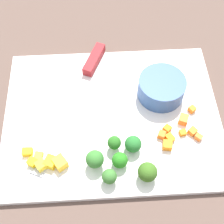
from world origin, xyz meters
TOP-DOWN VIEW (x-y plane):
  - ground_plane at (0.00, 0.00)m, footprint 4.00×4.00m
  - cutting_board at (0.00, 0.00)m, footprint 0.41×0.32m
  - prep_bowl at (-0.10, -0.04)m, footprint 0.09×0.09m
  - chef_knife at (0.05, -0.08)m, footprint 0.15×0.29m
  - carrot_dice_0 at (-0.10, 0.06)m, footprint 0.02×0.02m
  - carrot_dice_1 at (-0.15, 0.06)m, footprint 0.02×0.02m
  - carrot_dice_2 at (-0.10, 0.04)m, footprint 0.02×0.02m
  - carrot_dice_3 at (-0.09, 0.07)m, footprint 0.02×0.02m
  - carrot_dice_4 at (-0.13, 0.05)m, footprint 0.01×0.01m
  - carrot_dice_5 at (-0.15, 0.00)m, footprint 0.02×0.02m
  - carrot_dice_6 at (-0.13, 0.02)m, footprint 0.02×0.02m
  - carrot_dice_7 at (-0.15, 0.05)m, footprint 0.02×0.02m
  - carrot_dice_8 at (-0.09, 0.05)m, footprint 0.02×0.02m
  - pepper_dice_0 at (0.13, 0.08)m, footprint 0.02×0.02m
  - pepper_dice_1 at (0.14, 0.09)m, footprint 0.02×0.02m
  - pepper_dice_2 at (0.13, 0.10)m, footprint 0.02×0.02m
  - pepper_dice_3 at (0.10, 0.10)m, footprint 0.03×0.03m
  - pepper_dice_4 at (0.11, 0.09)m, footprint 0.03×0.03m
  - pepper_dice_5 at (0.15, 0.07)m, footprint 0.02×0.01m
  - broccoli_floret_0 at (0.01, 0.13)m, footprint 0.03×0.03m
  - broccoli_floret_1 at (0.00, 0.07)m, footprint 0.02×0.02m
  - broccoli_floret_2 at (-0.01, 0.10)m, footprint 0.03×0.03m
  - broccoli_floret_3 at (-0.05, 0.13)m, footprint 0.03×0.03m
  - broccoli_floret_4 at (-0.03, 0.07)m, footprint 0.03×0.03m
  - broccoli_floret_5 at (0.03, 0.10)m, footprint 0.03×0.03m

SIDE VIEW (x-z plane):
  - ground_plane at x=0.00m, z-range 0.00..0.00m
  - cutting_board at x=0.00m, z-range 0.00..0.01m
  - carrot_dice_2 at x=-0.10m, z-range 0.01..0.02m
  - carrot_dice_4 at x=-0.13m, z-range 0.01..0.02m
  - carrot_dice_1 at x=-0.15m, z-range 0.01..0.02m
  - carrot_dice_0 at x=-0.10m, z-range 0.01..0.02m
  - carrot_dice_5 at x=-0.15m, z-range 0.01..0.02m
  - pepper_dice_0 at x=0.13m, z-range 0.01..0.02m
  - pepper_dice_5 at x=0.15m, z-range 0.01..0.02m
  - carrot_dice_7 at x=-0.15m, z-range 0.01..0.02m
  - carrot_dice_8 at x=-0.09m, z-range 0.01..0.02m
  - pepper_dice_1 at x=0.14m, z-range 0.01..0.03m
  - carrot_dice_3 at x=-0.09m, z-range 0.01..0.03m
  - chef_knife at x=0.05m, z-range 0.01..0.03m
  - carrot_dice_6 at x=-0.13m, z-range 0.01..0.03m
  - pepper_dice_2 at x=0.13m, z-range 0.01..0.03m
  - pepper_dice_4 at x=0.11m, z-range 0.01..0.03m
  - pepper_dice_3 at x=0.10m, z-range 0.01..0.03m
  - broccoli_floret_2 at x=-0.01m, z-range 0.01..0.04m
  - broccoli_floret_4 at x=-0.03m, z-range 0.01..0.05m
  - broccoli_floret_0 at x=0.01m, z-range 0.01..0.05m
  - broccoli_floret_1 at x=0.00m, z-range 0.02..0.05m
  - broccoli_floret_3 at x=-0.05m, z-range 0.01..0.05m
  - prep_bowl at x=-0.10m, z-range 0.01..0.05m
  - broccoli_floret_5 at x=0.03m, z-range 0.01..0.05m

